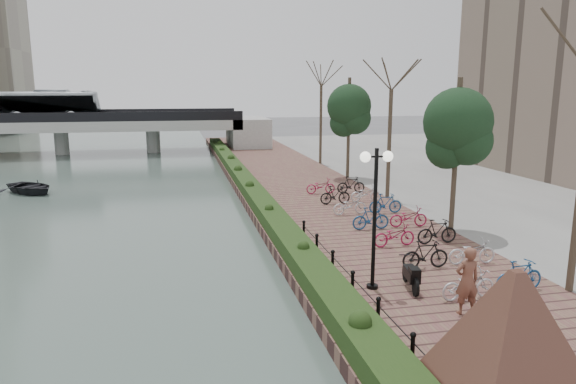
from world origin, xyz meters
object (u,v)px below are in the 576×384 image
object	(u,v)px
granite_monument	(511,343)
boat	(30,187)
pedestrian	(467,281)
lamppost	(376,187)
motorcycle	(411,274)

from	to	relation	value
granite_monument	boat	distance (m)	31.05
boat	pedestrian	bearing A→B (deg)	-98.67
lamppost	pedestrian	bearing A→B (deg)	-51.63
granite_monument	motorcycle	world-z (taller)	granite_monument
pedestrian	boat	world-z (taller)	pedestrian
motorcycle	lamppost	bearing A→B (deg)	176.34
granite_monument	boat	world-z (taller)	granite_monument
lamppost	pedestrian	distance (m)	3.65
pedestrian	boat	distance (m)	28.44
boat	motorcycle	bearing A→B (deg)	-97.32
lamppost	pedestrian	world-z (taller)	lamppost
granite_monument	motorcycle	xyz separation A→B (m)	(0.95, 6.10, -0.97)
granite_monument	pedestrian	bearing A→B (deg)	68.47
motorcycle	pedestrian	xyz separation A→B (m)	(0.67, -1.98, 0.49)
lamppost	motorcycle	world-z (taller)	lamppost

